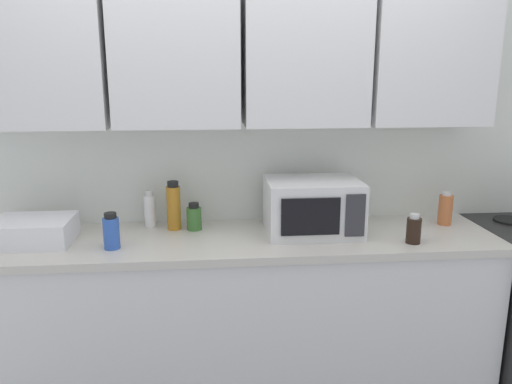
% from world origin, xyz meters
% --- Properties ---
extents(wall_back_with_cabinets, '(3.46, 0.38, 2.60)m').
position_xyz_m(wall_back_with_cabinets, '(0.00, -0.07, 1.58)').
color(wall_back_with_cabinets, silver).
rests_on(wall_back_with_cabinets, ground_plane).
extents(counter_run, '(2.59, 0.63, 0.90)m').
position_xyz_m(counter_run, '(0.00, -0.30, 0.45)').
color(counter_run, silver).
rests_on(counter_run, ground_plane).
extents(microwave, '(0.48, 0.37, 0.28)m').
position_xyz_m(microwave, '(0.36, -0.27, 1.04)').
color(microwave, silver).
rests_on(microwave, counter_run).
extents(dish_rack, '(0.38, 0.30, 0.12)m').
position_xyz_m(dish_rack, '(-1.04, -0.30, 0.96)').
color(dish_rack, silver).
rests_on(dish_rack, counter_run).
extents(bottle_blue_cleaner, '(0.08, 0.08, 0.18)m').
position_xyz_m(bottle_blue_cleaner, '(-0.64, -0.42, 0.98)').
color(bottle_blue_cleaner, '#2D56B7').
rests_on(bottle_blue_cleaner, counter_run).
extents(bottle_soy_dark, '(0.07, 0.07, 0.15)m').
position_xyz_m(bottle_soy_dark, '(0.82, -0.48, 0.97)').
color(bottle_soy_dark, black).
rests_on(bottle_soy_dark, counter_run).
extents(bottle_amber_vinegar, '(0.07, 0.07, 0.26)m').
position_xyz_m(bottle_amber_vinegar, '(-0.36, -0.14, 1.03)').
color(bottle_amber_vinegar, '#AD701E').
rests_on(bottle_amber_vinegar, counter_run).
extents(bottle_spice_jar, '(0.08, 0.08, 0.18)m').
position_xyz_m(bottle_spice_jar, '(1.12, -0.19, 0.99)').
color(bottle_spice_jar, '#BC6638').
rests_on(bottle_spice_jar, counter_run).
extents(bottle_green_oil, '(0.08, 0.08, 0.15)m').
position_xyz_m(bottle_green_oil, '(-0.26, -0.16, 0.97)').
color(bottle_green_oil, '#386B2D').
rests_on(bottle_green_oil, counter_run).
extents(bottle_white_jar, '(0.06, 0.06, 0.20)m').
position_xyz_m(bottle_white_jar, '(-0.50, -0.08, 0.99)').
color(bottle_white_jar, white).
rests_on(bottle_white_jar, counter_run).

